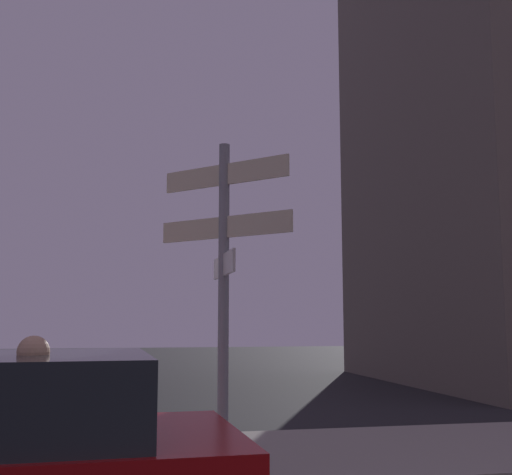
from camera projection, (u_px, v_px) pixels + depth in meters
name	position (u px, v px, depth m)	size (l,w,h in m)	color
sidewalk_kerb	(326.00, 456.00, 7.75)	(40.00, 3.01, 0.14)	gray
signpost	(224.00, 268.00, 7.08)	(1.27, 1.37, 3.56)	gray
cyclist	(36.00, 466.00, 4.25)	(1.82, 0.35, 1.61)	black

